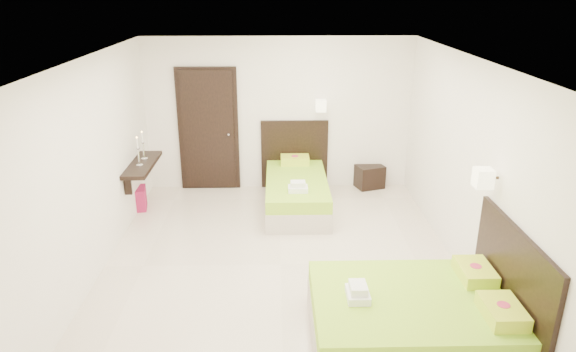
{
  "coord_description": "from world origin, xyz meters",
  "views": [
    {
      "loc": [
        -0.04,
        -5.78,
        3.36
      ],
      "look_at": [
        0.1,
        0.3,
        1.1
      ],
      "focal_mm": 32.0,
      "sensor_mm": 36.0,
      "label": 1
    }
  ],
  "objects_px": {
    "nightstand": "(369,176)",
    "ottoman": "(134,199)",
    "bed_single": "(296,189)",
    "bed_double": "(419,316)"
  },
  "relations": [
    {
      "from": "nightstand",
      "to": "ottoman",
      "type": "bearing_deg",
      "value": 174.58
    },
    {
      "from": "bed_single",
      "to": "nightstand",
      "type": "xyz_separation_m",
      "value": [
        1.32,
        0.82,
        -0.09
      ]
    },
    {
      "from": "bed_double",
      "to": "nightstand",
      "type": "xyz_separation_m",
      "value": [
        0.23,
        4.22,
        -0.09
      ]
    },
    {
      "from": "nightstand",
      "to": "ottoman",
      "type": "relative_size",
      "value": 1.28
    },
    {
      "from": "bed_single",
      "to": "nightstand",
      "type": "bearing_deg",
      "value": 31.9
    },
    {
      "from": "bed_single",
      "to": "nightstand",
      "type": "distance_m",
      "value": 1.55
    },
    {
      "from": "bed_double",
      "to": "bed_single",
      "type": "bearing_deg",
      "value": 107.65
    },
    {
      "from": "bed_double",
      "to": "ottoman",
      "type": "xyz_separation_m",
      "value": [
        -3.67,
        3.34,
        -0.11
      ]
    },
    {
      "from": "nightstand",
      "to": "bed_double",
      "type": "bearing_deg",
      "value": -111.32
    },
    {
      "from": "bed_single",
      "to": "ottoman",
      "type": "bearing_deg",
      "value": -178.63
    }
  ]
}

